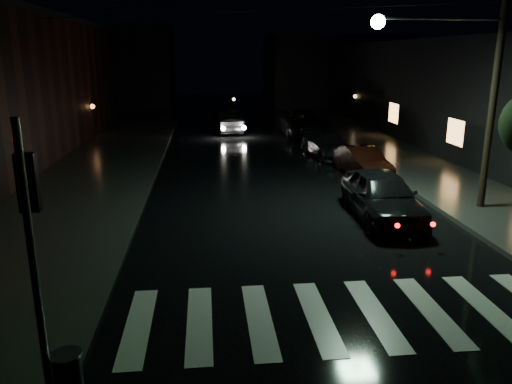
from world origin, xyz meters
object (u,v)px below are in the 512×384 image
object	(u,v)px
parked_car_a	(382,196)
oncoming_car	(226,122)
parked_car_d	(302,123)
parked_car_b	(363,162)
parked_car_c	(327,144)

from	to	relation	value
parked_car_a	oncoming_car	size ratio (longest dim) A/B	1.04
parked_car_a	parked_car_d	world-z (taller)	parked_car_d
parked_car_b	oncoming_car	world-z (taller)	oncoming_car
parked_car_b	oncoming_car	xyz separation A→B (m)	(-5.33, 13.36, 0.09)
parked_car_d	oncoming_car	size ratio (longest dim) A/B	1.31
parked_car_a	parked_car_d	xyz separation A→B (m)	(0.75, 17.30, 0.02)
parked_car_a	parked_car_d	distance (m)	17.32
parked_car_d	oncoming_car	bearing A→B (deg)	157.09
parked_car_b	parked_car_d	xyz separation A→B (m)	(-0.44, 11.53, 0.17)
parked_car_d	parked_car_b	bearing A→B (deg)	-90.34
parked_car_a	parked_car_c	xyz separation A→B (m)	(0.68, 10.23, -0.14)
parked_car_c	oncoming_car	distance (m)	10.12
parked_car_a	parked_car_b	distance (m)	5.89
parked_car_b	parked_car_c	distance (m)	4.50
parked_car_b	parked_car_c	world-z (taller)	parked_car_c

